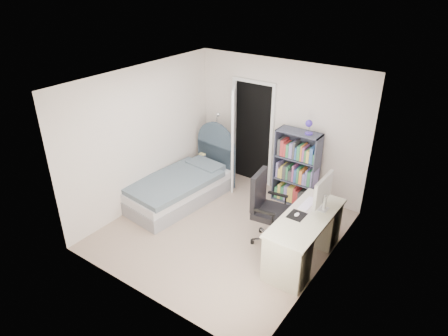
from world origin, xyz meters
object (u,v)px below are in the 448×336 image
Objects in this scene: office_chair at (267,205)px; bed at (183,186)px; floor_lamp at (218,151)px; desk at (305,236)px; nightstand at (205,162)px; bookcase at (297,171)px.

bed is at bearing 173.48° from office_chair.
bed is at bearing -90.58° from floor_lamp.
nightstand is at bearing 156.07° from desk.
floor_lamp reaches higher than nightstand.
bed is 1.51× the size of floor_lamp.
office_chair is (1.87, -1.31, 0.08)m from floor_lamp.
floor_lamp is 2.91m from desk.
floor_lamp is 2.29m from office_chair.
bookcase is at bearing 5.17° from nightstand.
floor_lamp is 1.74m from bookcase.
bed is 1.80× the size of office_chair.
desk reaches higher than office_chair.
nightstand is at bearing -174.83° from bookcase.
office_chair is at bearing -29.15° from nightstand.
bookcase is 1.64m from desk.
floor_lamp is at bearing -179.41° from bookcase.
desk reaches higher than nightstand.
desk is (2.76, -1.22, 0.06)m from nightstand.
bookcase is at bearing 120.40° from desk.
bed is 3.97× the size of nightstand.
nightstand is 0.45× the size of office_chair.
bookcase is (1.75, 1.12, 0.35)m from bed.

